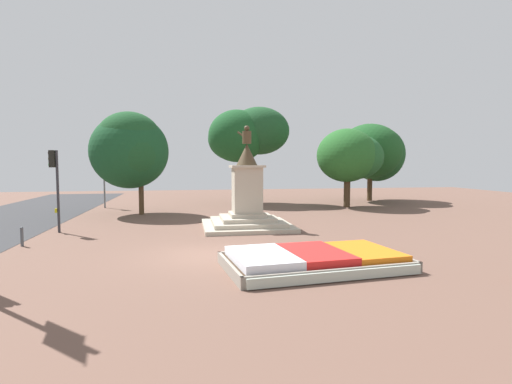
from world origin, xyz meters
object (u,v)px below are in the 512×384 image
object	(u,v)px
statue_monument	(247,204)
kerb_bollard_north	(22,236)
flower_planter	(313,260)
traffic_light_far_corner	(103,171)
traffic_light_mid_block	(55,176)

from	to	relation	value
statue_monument	kerb_bollard_north	distance (m)	9.96
flower_planter	traffic_light_far_corner	distance (m)	21.45
statue_monument	traffic_light_far_corner	distance (m)	14.07
statue_monument	traffic_light_far_corner	world-z (taller)	statue_monument
flower_planter	statue_monument	bearing A→B (deg)	96.04
traffic_light_mid_block	kerb_bollard_north	bearing A→B (deg)	-96.56
traffic_light_far_corner	kerb_bollard_north	bearing A→B (deg)	-91.57
traffic_light_far_corner	flower_planter	bearing A→B (deg)	-62.20
traffic_light_mid_block	kerb_bollard_north	size ratio (longest dim) A/B	4.98
statue_monument	kerb_bollard_north	world-z (taller)	statue_monument
statue_monument	kerb_bollard_north	size ratio (longest dim) A/B	6.63
flower_planter	traffic_light_far_corner	size ratio (longest dim) A/B	1.51
traffic_light_mid_block	flower_planter	bearing A→B (deg)	-39.57
traffic_light_far_corner	kerb_bollard_north	xyz separation A→B (m)	(-0.38, -13.71, -2.30)
flower_planter	traffic_light_mid_block	distance (m)	13.14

